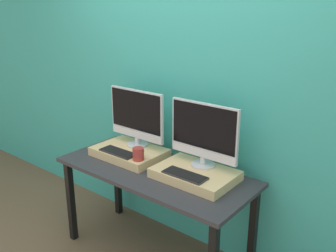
{
  "coord_description": "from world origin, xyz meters",
  "views": [
    {
      "loc": [
        1.66,
        -1.58,
        1.93
      ],
      "look_at": [
        0.0,
        0.49,
        1.05
      ],
      "focal_mm": 40.0,
      "sensor_mm": 36.0,
      "label": 1
    }
  ],
  "objects_px": {
    "keyboard_left": "(118,152)",
    "keyboard_right": "(185,175)",
    "monitor_left": "(137,116)",
    "mug": "(138,154)",
    "monitor_right": "(204,133)"
  },
  "relations": [
    {
      "from": "keyboard_left",
      "to": "keyboard_right",
      "type": "xyz_separation_m",
      "value": [
        0.64,
        0.0,
        0.0
      ]
    },
    {
      "from": "monitor_left",
      "to": "keyboard_left",
      "type": "xyz_separation_m",
      "value": [
        0.0,
        -0.22,
        -0.24
      ]
    },
    {
      "from": "monitor_left",
      "to": "mug",
      "type": "distance_m",
      "value": 0.36
    },
    {
      "from": "keyboard_left",
      "to": "mug",
      "type": "xyz_separation_m",
      "value": [
        0.21,
        0.0,
        0.04
      ]
    },
    {
      "from": "monitor_left",
      "to": "keyboard_right",
      "type": "relative_size",
      "value": 1.71
    },
    {
      "from": "monitor_right",
      "to": "monitor_left",
      "type": "bearing_deg",
      "value": 180.0
    },
    {
      "from": "monitor_left",
      "to": "keyboard_left",
      "type": "height_order",
      "value": "monitor_left"
    },
    {
      "from": "mug",
      "to": "keyboard_right",
      "type": "height_order",
      "value": "mug"
    },
    {
      "from": "monitor_left",
      "to": "keyboard_right",
      "type": "distance_m",
      "value": 0.72
    },
    {
      "from": "keyboard_left",
      "to": "mug",
      "type": "height_order",
      "value": "mug"
    },
    {
      "from": "monitor_left",
      "to": "monitor_right",
      "type": "xyz_separation_m",
      "value": [
        0.64,
        0.0,
        0.0
      ]
    },
    {
      "from": "keyboard_right",
      "to": "monitor_left",
      "type": "bearing_deg",
      "value": 161.41
    },
    {
      "from": "monitor_left",
      "to": "keyboard_right",
      "type": "xyz_separation_m",
      "value": [
        0.64,
        -0.22,
        -0.24
      ]
    },
    {
      "from": "monitor_right",
      "to": "keyboard_right",
      "type": "height_order",
      "value": "monitor_right"
    },
    {
      "from": "monitor_left",
      "to": "mug",
      "type": "height_order",
      "value": "monitor_left"
    }
  ]
}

